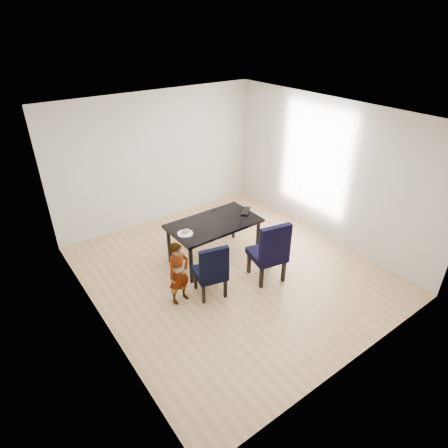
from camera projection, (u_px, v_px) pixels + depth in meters
floor at (231, 271)px, 6.59m from camera, size 4.50×5.00×0.01m
ceiling at (232, 115)px, 5.26m from camera, size 4.50×5.00×0.01m
wall_back at (158, 158)px, 7.69m from camera, size 4.50×0.01×2.70m
wall_front at (367, 281)px, 4.16m from camera, size 4.50×0.01×2.70m
wall_left at (91, 247)px, 4.77m from camera, size 0.01×5.00×2.70m
wall_right at (326, 171)px, 7.08m from camera, size 0.01×5.00×2.70m
dining_table at (214, 240)px, 6.75m from camera, size 1.60×0.90×0.75m
chair_left at (210, 269)px, 5.84m from camera, size 0.56×0.57×0.95m
chair_right at (267, 250)px, 6.17m from camera, size 0.64×0.65×1.11m
child at (179, 273)px, 5.66m from camera, size 0.42×0.31×1.05m
plate at (185, 234)px, 6.22m from camera, size 0.33×0.33×0.01m
sandwich at (185, 231)px, 6.21m from camera, size 0.16×0.08×0.06m
laptop at (243, 211)px, 6.93m from camera, size 0.40×0.38×0.03m
cable_tangle at (214, 211)px, 6.94m from camera, size 0.17×0.17×0.01m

